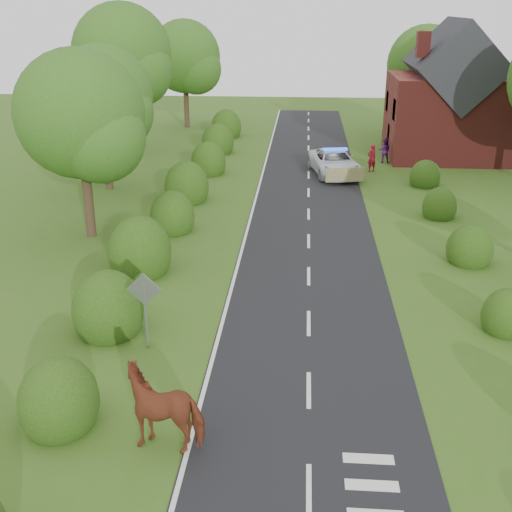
# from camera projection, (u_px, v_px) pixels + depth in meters

# --- Properties ---
(ground) EXTENTS (120.00, 120.00, 0.00)m
(ground) POSITION_uv_depth(u_px,v_px,m) (309.00, 390.00, 17.79)
(ground) COLOR #386319
(road) EXTENTS (6.00, 70.00, 0.02)m
(road) POSITION_uv_depth(u_px,v_px,m) (309.00, 220.00, 31.70)
(road) COLOR black
(road) RESTS_ON ground
(road_markings) EXTENTS (4.96, 70.00, 0.01)m
(road_markings) POSITION_uv_depth(u_px,v_px,m) (274.00, 233.00, 29.89)
(road_markings) COLOR white
(road_markings) RESTS_ON road
(hedgerow_left) EXTENTS (2.75, 50.41, 3.00)m
(hedgerow_left) POSITION_uv_depth(u_px,v_px,m) (164.00, 224.00, 28.82)
(hedgerow_left) COLOR #17380E
(hedgerow_left) RESTS_ON ground
(hedgerow_right) EXTENTS (2.10, 45.78, 2.10)m
(hedgerow_right) POSITION_uv_depth(u_px,v_px,m) (463.00, 240.00, 27.52)
(hedgerow_right) COLOR #17380E
(hedgerow_right) RESTS_ON ground
(tree_left_a) EXTENTS (5.74, 5.60, 8.38)m
(tree_left_a) POSITION_uv_depth(u_px,v_px,m) (85.00, 120.00, 27.52)
(tree_left_a) COLOR #332316
(tree_left_a) RESTS_ON ground
(tree_left_b) EXTENTS (5.74, 5.60, 8.07)m
(tree_left_b) POSITION_uv_depth(u_px,v_px,m) (106.00, 101.00, 35.15)
(tree_left_b) COLOR #332316
(tree_left_b) RESTS_ON ground
(tree_left_c) EXTENTS (6.97, 6.80, 10.22)m
(tree_left_c) POSITION_uv_depth(u_px,v_px,m) (126.00, 58.00, 43.95)
(tree_left_c) COLOR #332316
(tree_left_c) RESTS_ON ground
(tree_left_d) EXTENTS (6.15, 6.00, 8.89)m
(tree_left_d) POSITION_uv_depth(u_px,v_px,m) (188.00, 60.00, 53.40)
(tree_left_d) COLOR #332316
(tree_left_d) RESTS_ON ground
(tree_right_c) EXTENTS (6.15, 6.00, 8.58)m
(tree_right_c) POSITION_uv_depth(u_px,v_px,m) (429.00, 67.00, 50.28)
(tree_right_c) COLOR #332316
(tree_right_c) RESTS_ON ground
(road_sign) EXTENTS (1.06, 0.08, 2.53)m
(road_sign) POSITION_uv_depth(u_px,v_px,m) (145.00, 300.00, 19.39)
(road_sign) COLOR gray
(road_sign) RESTS_ON ground
(house) EXTENTS (8.00, 7.40, 9.17)m
(house) POSITION_uv_depth(u_px,v_px,m) (450.00, 102.00, 43.55)
(house) COLOR maroon
(house) RESTS_ON ground
(cow) EXTENTS (2.46, 1.39, 1.70)m
(cow) POSITION_uv_depth(u_px,v_px,m) (166.00, 410.00, 15.51)
(cow) COLOR brown
(cow) RESTS_ON ground
(police_van) EXTENTS (3.50, 5.90, 1.68)m
(police_van) POSITION_uv_depth(u_px,v_px,m) (334.00, 163.00, 39.91)
(police_van) COLOR silver
(police_van) RESTS_ON ground
(pedestrian_red) EXTENTS (0.77, 0.71, 1.77)m
(pedestrian_red) POSITION_uv_depth(u_px,v_px,m) (372.00, 158.00, 40.60)
(pedestrian_red) COLOR maroon
(pedestrian_red) RESTS_ON ground
(pedestrian_purple) EXTENTS (0.91, 0.76, 1.66)m
(pedestrian_purple) POSITION_uv_depth(u_px,v_px,m) (385.00, 150.00, 42.93)
(pedestrian_purple) COLOR #481457
(pedestrian_purple) RESTS_ON ground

